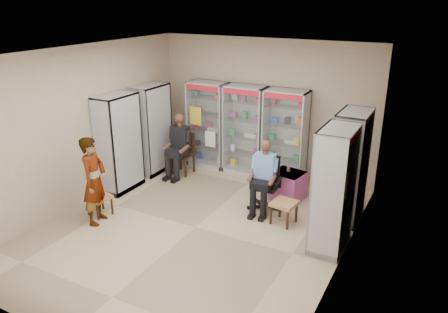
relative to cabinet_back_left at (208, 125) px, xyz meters
The scene contains 18 objects.
floor 3.18m from the cabinet_back_left, 64.54° to the right, with size 6.00×6.00×0.00m, color tan.
room_shell 3.18m from the cabinet_back_left, 64.54° to the right, with size 5.02×6.02×3.01m.
cabinet_back_left is the anchor object (origin of this frame).
cabinet_back_mid 0.95m from the cabinet_back_left, ahead, with size 0.90×0.50×2.00m, color #A3A6AA.
cabinet_back_right 1.90m from the cabinet_back_left, ahead, with size 0.90×0.50×2.00m, color silver.
cabinet_right_far 3.71m from the cabinet_back_left, 17.75° to the right, with size 0.50×0.90×2.00m, color #B3B4BA.
cabinet_right_near 4.18m from the cabinet_back_left, 32.28° to the right, with size 0.50×0.90×2.00m, color #AFB0B6.
cabinet_left_far 1.32m from the cabinet_back_left, 135.00° to the right, with size 0.50×0.90×2.00m, color #ABAEB2.
cabinet_left_near 2.23m from the cabinet_back_left, 114.61° to the right, with size 0.50×0.90×2.00m, color silver.
wooden_chair 0.94m from the cabinet_back_left, 108.90° to the right, with size 0.42×0.42×0.94m, color black.
seated_customer 0.88m from the cabinet_back_left, 107.77° to the right, with size 0.44×0.60×1.34m, color black, non-canonical shape.
office_chair 2.60m from the cabinet_back_left, 35.15° to the right, with size 0.56×0.56×1.02m, color black.
seated_shopkeeper 2.61m from the cabinet_back_left, 36.05° to the right, with size 0.43×0.59×1.30m, color #658BC8, non-canonical shape.
pink_trunk 2.58m from the cabinet_back_left, 20.62° to the right, with size 0.58×0.56×0.56m, color #AC4470.
tea_glass 2.47m from the cabinet_back_left, 19.54° to the right, with size 0.07×0.07×0.11m, color #582907.
woven_stool_a 3.29m from the cabinet_back_left, 35.39° to the right, with size 0.42×0.42×0.42m, color #9E7842.
woven_stool_b 3.28m from the cabinet_back_left, 99.21° to the right, with size 0.38×0.38×0.38m, color #B1744A.
standing_man 3.39m from the cabinet_back_left, 96.13° to the right, with size 0.58×0.38×1.59m, color #9B9B9D.
Camera 1 is at (3.61, -5.74, 3.84)m, focal length 35.00 mm.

